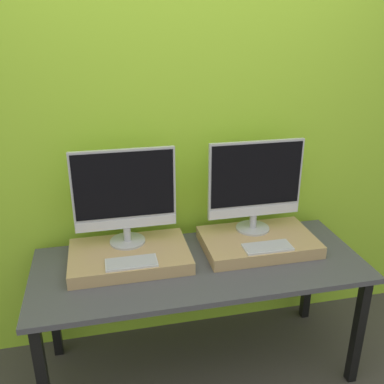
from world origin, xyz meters
The scene contains 8 objects.
wall_back centered at (0.00, 0.78, 1.30)m, with size 8.00×0.04×2.60m.
workbench centered at (0.00, 0.35, 0.64)m, with size 1.77×0.71×0.71m.
wooden_riser_left centered at (-0.37, 0.45, 0.74)m, with size 0.64×0.41×0.07m.
monitor_left centered at (-0.37, 0.55, 1.07)m, with size 0.55×0.20×0.54m.
keyboard_left centered at (-0.37, 0.31, 0.79)m, with size 0.26×0.12×0.01m.
wooden_riser_right centered at (0.37, 0.45, 0.74)m, with size 0.64×0.41×0.07m.
monitor_right centered at (0.37, 0.55, 1.07)m, with size 0.55×0.20×0.54m.
keyboard_right centered at (0.37, 0.31, 0.79)m, with size 0.26×0.12×0.01m.
Camera 1 is at (-0.48, -1.58, 1.93)m, focal length 40.00 mm.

